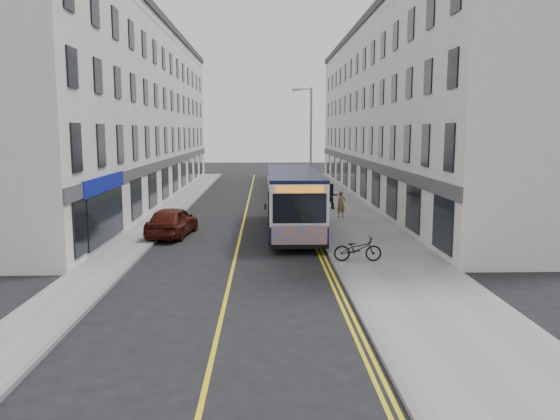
{
  "coord_description": "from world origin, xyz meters",
  "views": [
    {
      "loc": [
        1.25,
        -21.61,
        5.24
      ],
      "look_at": [
        1.95,
        3.44,
        1.6
      ],
      "focal_mm": 35.0,
      "sensor_mm": 36.0,
      "label": 1
    }
  ],
  "objects": [
    {
      "name": "city_bus",
      "position": [
        2.69,
        6.33,
        1.75
      ],
      "size": [
        2.57,
        11.03,
        3.2
      ],
      "color": "black",
      "rests_on": "ground"
    },
    {
      "name": "terrace_east",
      "position": [
        11.5,
        21.0,
        6.5
      ],
      "size": [
        6.0,
        46.0,
        13.0
      ],
      "primitive_type": "cube",
      "color": "white",
      "rests_on": "ground"
    },
    {
      "name": "ground",
      "position": [
        0.0,
        0.0,
        0.0
      ],
      "size": [
        140.0,
        140.0,
        0.0
      ],
      "primitive_type": "plane",
      "color": "black",
      "rests_on": "ground"
    },
    {
      "name": "kerb_west",
      "position": [
        -4.0,
        12.0,
        0.07
      ],
      "size": [
        0.18,
        64.0,
        0.13
      ],
      "primitive_type": "cube",
      "color": "slate",
      "rests_on": "ground"
    },
    {
      "name": "kerb_east",
      "position": [
        4.0,
        12.0,
        0.07
      ],
      "size": [
        0.18,
        64.0,
        0.13
      ],
      "primitive_type": "cube",
      "color": "slate",
      "rests_on": "ground"
    },
    {
      "name": "car_maroon",
      "position": [
        -3.4,
        5.46,
        0.76
      ],
      "size": [
        2.33,
        4.64,
        1.52
      ],
      "primitive_type": "imported",
      "rotation": [
        0.0,
        0.0,
        3.02
      ],
      "color": "#45120B",
      "rests_on": "ground"
    },
    {
      "name": "road_dbl_yellow_inner",
      "position": [
        3.55,
        12.0,
        0.0
      ],
      "size": [
        0.1,
        64.0,
        0.01
      ],
      "primitive_type": "cube",
      "color": "yellow",
      "rests_on": "ground"
    },
    {
      "name": "road_dbl_yellow_outer",
      "position": [
        3.75,
        12.0,
        0.0
      ],
      "size": [
        0.1,
        64.0,
        0.01
      ],
      "primitive_type": "cube",
      "color": "yellow",
      "rests_on": "ground"
    },
    {
      "name": "car_white",
      "position": [
        2.98,
        23.61,
        0.63
      ],
      "size": [
        1.46,
        3.87,
        1.26
      ],
      "primitive_type": "imported",
      "rotation": [
        0.0,
        0.0,
        -0.03
      ],
      "color": "white",
      "rests_on": "ground"
    },
    {
      "name": "pedestrian_far",
      "position": [
        5.7,
        14.12,
        0.96
      ],
      "size": [
        0.96,
        0.85,
        1.67
      ],
      "primitive_type": "imported",
      "rotation": [
        0.0,
        0.0,
        0.3
      ],
      "color": "black",
      "rests_on": "pavement_east"
    },
    {
      "name": "pavement_east",
      "position": [
        6.25,
        12.0,
        0.06
      ],
      "size": [
        4.5,
        64.0,
        0.12
      ],
      "primitive_type": "cube",
      "color": "gray",
      "rests_on": "ground"
    },
    {
      "name": "road_centre_line",
      "position": [
        0.0,
        12.0,
        0.0
      ],
      "size": [
        0.12,
        64.0,
        0.01
      ],
      "primitive_type": "cube",
      "color": "yellow",
      "rests_on": "ground"
    },
    {
      "name": "terrace_west",
      "position": [
        -9.0,
        21.0,
        6.5
      ],
      "size": [
        6.0,
        46.0,
        13.0
      ],
      "primitive_type": "cube",
      "color": "white",
      "rests_on": "ground"
    },
    {
      "name": "pavement_west",
      "position": [
        -5.0,
        12.0,
        0.06
      ],
      "size": [
        2.0,
        64.0,
        0.12
      ],
      "primitive_type": "cube",
      "color": "gray",
      "rests_on": "ground"
    },
    {
      "name": "pedestrian_near",
      "position": [
        5.8,
        10.47,
        0.91
      ],
      "size": [
        0.68,
        0.59,
        1.58
      ],
      "primitive_type": "imported",
      "rotation": [
        0.0,
        0.0,
        0.44
      ],
      "color": "olive",
      "rests_on": "pavement_east"
    },
    {
      "name": "bicycle",
      "position": [
        4.92,
        -0.59,
        0.62
      ],
      "size": [
        1.9,
        0.69,
        0.99
      ],
      "primitive_type": "imported",
      "rotation": [
        0.0,
        0.0,
        1.55
      ],
      "color": "black",
      "rests_on": "pavement_east"
    },
    {
      "name": "streetlamp",
      "position": [
        4.17,
        14.0,
        4.38
      ],
      "size": [
        1.32,
        0.18,
        8.0
      ],
      "color": "gray",
      "rests_on": "ground"
    }
  ]
}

